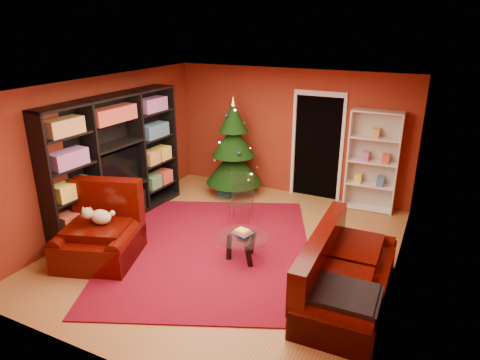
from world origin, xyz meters
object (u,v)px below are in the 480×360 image
at_px(rug, 210,248).
at_px(white_bookshelf, 373,162).
at_px(gift_box_red, 215,187).
at_px(media_unit, 115,161).
at_px(sofa, 349,269).
at_px(coffee_table, 243,248).
at_px(gift_box_teal, 228,188).
at_px(armchair, 98,232).
at_px(acrylic_chair, 241,203).
at_px(christmas_tree, 233,148).
at_px(dog, 101,217).

xyz_separation_m(rug, white_bookshelf, (2.00, 2.74, 0.96)).
bearing_deg(white_bookshelf, gift_box_red, -171.89).
height_order(media_unit, sofa, media_unit).
xyz_separation_m(sofa, coffee_table, (-1.66, 0.29, -0.25)).
bearing_deg(gift_box_teal, armchair, -100.16).
relative_size(rug, acrylic_chair, 4.53).
xyz_separation_m(gift_box_teal, gift_box_red, (-0.33, 0.06, -0.06)).
height_order(white_bookshelf, coffee_table, white_bookshelf).
xyz_separation_m(media_unit, gift_box_red, (0.88, 2.00, -1.05)).
relative_size(gift_box_teal, coffee_table, 0.40).
bearing_deg(media_unit, white_bookshelf, 35.07).
bearing_deg(acrylic_chair, christmas_tree, 106.00).
xyz_separation_m(media_unit, christmas_tree, (1.28, 2.09, -0.14)).
relative_size(rug, christmas_tree, 1.79).
height_order(media_unit, dog, media_unit).
relative_size(dog, acrylic_chair, 0.49).
bearing_deg(rug, gift_box_teal, 109.95).
bearing_deg(rug, media_unit, 173.65).
bearing_deg(sofa, media_unit, 81.06).
xyz_separation_m(media_unit, white_bookshelf, (4.01, 2.51, -0.18)).
height_order(gift_box_teal, coffee_table, coffee_table).
relative_size(media_unit, gift_box_teal, 9.34).
distance_m(coffee_table, acrylic_chair, 1.29).
height_order(christmas_tree, white_bookshelf, christmas_tree).
height_order(gift_box_red, armchair, armchair).
xyz_separation_m(gift_box_teal, armchair, (-0.57, -3.16, 0.31)).
xyz_separation_m(sofa, acrylic_chair, (-2.24, 1.43, -0.05)).
bearing_deg(white_bookshelf, christmas_tree, -172.47).
height_order(coffee_table, acrylic_chair, acrylic_chair).
height_order(christmas_tree, acrylic_chair, christmas_tree).
height_order(christmas_tree, sofa, christmas_tree).
distance_m(christmas_tree, white_bookshelf, 2.76).
distance_m(rug, media_unit, 2.31).
relative_size(white_bookshelf, acrylic_chair, 2.42).
bearing_deg(coffee_table, sofa, -10.01).
bearing_deg(sofa, rug, 79.91).
relative_size(armchair, coffee_table, 1.50).
relative_size(media_unit, armchair, 2.47).
bearing_deg(christmas_tree, armchair, -100.69).
height_order(white_bookshelf, acrylic_chair, white_bookshelf).
xyz_separation_m(rug, dog, (-1.32, -0.94, 0.69)).
xyz_separation_m(christmas_tree, white_bookshelf, (2.73, 0.43, -0.04)).
distance_m(christmas_tree, acrylic_chair, 1.58).
bearing_deg(coffee_table, media_unit, 173.81).
bearing_deg(coffee_table, rug, 174.29).
bearing_deg(dog, coffee_table, 5.74).
height_order(christmas_tree, gift_box_teal, christmas_tree).
bearing_deg(armchair, coffee_table, 6.91).
xyz_separation_m(gift_box_red, dog, (-0.20, -3.16, 0.61)).
relative_size(media_unit, gift_box_red, 15.22).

